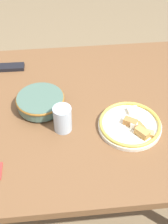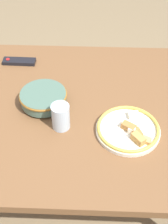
% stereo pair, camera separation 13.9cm
% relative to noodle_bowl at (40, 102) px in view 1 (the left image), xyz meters
% --- Properties ---
extents(ground_plane, '(8.00, 8.00, 0.00)m').
position_rel_noodle_bowl_xyz_m(ground_plane, '(0.15, -0.02, -0.75)').
color(ground_plane, '#7F6B4C').
extents(dining_table, '(1.55, 1.03, 0.71)m').
position_rel_noodle_bowl_xyz_m(dining_table, '(0.15, -0.02, -0.11)').
color(dining_table, brown).
rests_on(dining_table, ground_plane).
extents(noodle_bowl, '(0.22, 0.22, 0.07)m').
position_rel_noodle_bowl_xyz_m(noodle_bowl, '(0.00, 0.00, 0.00)').
color(noodle_bowl, '#4C6B5B').
rests_on(noodle_bowl, dining_table).
extents(food_plate, '(0.28, 0.28, 0.05)m').
position_rel_noodle_bowl_xyz_m(food_plate, '(0.39, -0.16, -0.02)').
color(food_plate, silver).
rests_on(food_plate, dining_table).
extents(tv_remote, '(0.18, 0.06, 0.02)m').
position_rel_noodle_bowl_xyz_m(tv_remote, '(-0.18, 0.32, -0.03)').
color(tv_remote, black).
rests_on(tv_remote, dining_table).
extents(drinking_glass, '(0.08, 0.08, 0.12)m').
position_rel_noodle_bowl_xyz_m(drinking_glass, '(0.09, -0.14, 0.02)').
color(drinking_glass, silver).
rests_on(drinking_glass, dining_table).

